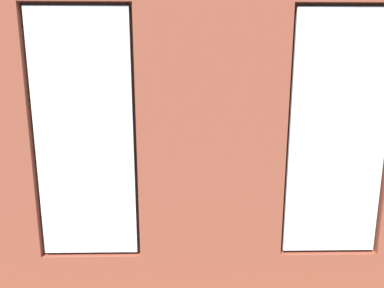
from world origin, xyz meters
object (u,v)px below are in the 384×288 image
object	(u,v)px
potted_plant_mid_room_small	(237,164)
potted_plant_near_tv	(53,167)
cup_ceramic	(150,175)
media_console	(46,190)
table_plant_small	(166,167)
couch_left	(343,194)
potted_plant_between_couches	(278,224)
remote_silver	(181,177)
remote_black	(197,172)
candle_jar	(175,173)
coffee_table	(175,178)
potted_plant_by_left_couch	(291,167)
couch_by_window	(152,242)
potted_plant_foreground_right	(97,140)
tv_flatscreen	(43,155)
potted_plant_corner_near_left	(296,135)
papasan_chair	(146,149)

from	to	relation	value
potted_plant_mid_room_small	potted_plant_near_tv	world-z (taller)	potted_plant_near_tv
cup_ceramic	potted_plant_mid_room_small	distance (m)	2.02
media_console	table_plant_small	bearing A→B (deg)	-174.55
couch_left	potted_plant_between_couches	xyz separation A→B (m)	(1.44, 1.49, 0.19)
cup_ceramic	remote_silver	xyz separation A→B (m)	(-0.52, 0.00, -0.04)
couch_left	remote_black	world-z (taller)	couch_left
couch_left	candle_jar	bearing A→B (deg)	-105.82
coffee_table	table_plant_small	bearing A→B (deg)	-32.09
potted_plant_by_left_couch	couch_by_window	bearing A→B (deg)	50.05
potted_plant_mid_room_small	potted_plant_near_tv	bearing A→B (deg)	36.27
remote_silver	potted_plant_foreground_right	distance (m)	3.11
cup_ceramic	remote_black	world-z (taller)	cup_ceramic
couch_by_window	cup_ceramic	size ratio (longest dim) A/B	20.94
coffee_table	tv_flatscreen	distance (m)	2.26
cup_ceramic	remote_silver	world-z (taller)	cup_ceramic
couch_by_window	potted_plant_corner_near_left	distance (m)	5.37
couch_left	cup_ceramic	size ratio (longest dim) A/B	21.05
potted_plant_mid_room_small	potted_plant_foreground_right	distance (m)	3.36
potted_plant_corner_near_left	potted_plant_by_left_couch	bearing A→B (deg)	69.57
coffee_table	remote_silver	xyz separation A→B (m)	(-0.10, 0.13, 0.06)
cup_ceramic	candle_jar	distance (m)	0.43
tv_flatscreen	potted_plant_foreground_right	distance (m)	2.34
potted_plant_between_couches	couch_by_window	bearing A→B (deg)	2.01
table_plant_small	remote_silver	size ratio (longest dim) A/B	1.33
potted_plant_mid_room_small	potted_plant_between_couches	bearing A→B (deg)	90.08
coffee_table	potted_plant_foreground_right	size ratio (longest dim) A/B	1.37
coffee_table	remote_silver	size ratio (longest dim) A/B	8.13
potted_plant_by_left_couch	potted_plant_between_couches	xyz separation A→B (m)	(1.04, 2.90, 0.14)
media_console	potted_plant_near_tv	xyz separation A→B (m)	(-0.55, 0.98, 0.69)
potted_plant_between_couches	table_plant_small	bearing A→B (deg)	-57.52
cup_ceramic	potted_plant_by_left_couch	bearing A→B (deg)	-160.81
potted_plant_by_left_couch	potted_plant_near_tv	xyz separation A→B (m)	(3.93, 1.87, 0.55)
cup_ceramic	potted_plant_foreground_right	xyz separation A→B (m)	(1.50, -2.36, 0.14)
remote_black	potted_plant_by_left_couch	bearing A→B (deg)	53.17
remote_black	tv_flatscreen	xyz separation A→B (m)	(2.59, 0.23, 0.38)
couch_by_window	table_plant_small	xyz separation A→B (m)	(-0.03, -2.25, 0.25)
table_plant_small	remote_black	xyz separation A→B (m)	(-0.55, -0.04, -0.11)
potted_plant_between_couches	media_console	bearing A→B (deg)	-30.26
table_plant_small	potted_plant_between_couches	world-z (taller)	potted_plant_between_couches
remote_black	remote_silver	bearing A→B (deg)	-100.36
potted_plant_by_left_couch	potted_plant_foreground_right	xyz separation A→B (m)	(4.18, -1.43, 0.27)
potted_plant_corner_near_left	papasan_chair	bearing A→B (deg)	3.23
table_plant_small	potted_plant_foreground_right	xyz separation A→B (m)	(1.74, -2.12, 0.07)
tv_flatscreen	media_console	bearing A→B (deg)	90.00
potted_plant_near_tv	table_plant_small	bearing A→B (deg)	-141.54
candle_jar	cup_ceramic	bearing A→B (deg)	17.41
table_plant_small	potted_plant_corner_near_left	xyz separation A→B (m)	(-2.99, -2.17, 0.17)
media_console	potted_plant_foreground_right	xyz separation A→B (m)	(-0.30, -2.32, 0.42)
potted_plant_mid_room_small	potted_plant_corner_near_left	bearing A→B (deg)	-142.20
cup_ceramic	couch_by_window	bearing A→B (deg)	96.15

